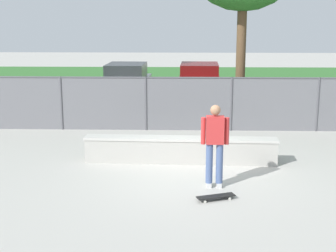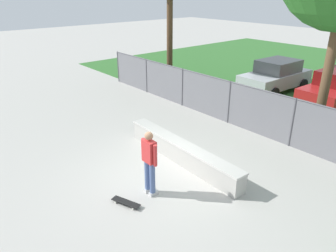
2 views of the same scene
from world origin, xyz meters
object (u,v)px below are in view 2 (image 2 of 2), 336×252
object	(u,v)px
concrete_ledge	(182,152)
skateboarder	(149,161)
car_silver	(276,76)
skateboard	(126,202)

from	to	relation	value
concrete_ledge	skateboarder	bearing A→B (deg)	-67.82
concrete_ledge	car_silver	bearing A→B (deg)	104.98
skateboarder	car_silver	distance (m)	11.21
concrete_ledge	skateboarder	size ratio (longest dim) A/B	2.69
concrete_ledge	skateboard	bearing A→B (deg)	-74.25
concrete_ledge	skateboard	xyz separation A→B (m)	(0.73, -2.59, -0.26)
skateboarder	skateboard	bearing A→B (deg)	-90.69
skateboarder	car_silver	size ratio (longest dim) A/B	0.43
concrete_ledge	skateboarder	xyz separation A→B (m)	(0.74, -1.82, 0.68)
concrete_ledge	skateboard	size ratio (longest dim) A/B	5.97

